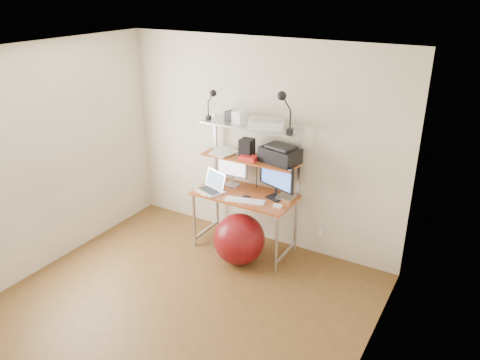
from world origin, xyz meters
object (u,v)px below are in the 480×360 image
object	(u,v)px
monitor_silver	(232,167)
laptop	(212,187)
monitor_black	(276,177)
exercise_ball	(239,239)
printer	(280,154)

from	to	relation	value
monitor_silver	laptop	world-z (taller)	monitor_silver
laptop	monitor_black	bearing A→B (deg)	34.47
monitor_black	exercise_ball	world-z (taller)	monitor_black
monitor_silver	monitor_black	xyz separation A→B (m)	(0.63, -0.07, 0.02)
monitor_black	printer	size ratio (longest dim) A/B	1.07
laptop	printer	world-z (taller)	printer
printer	exercise_ball	distance (m)	1.09
laptop	exercise_ball	bearing A→B (deg)	-0.90
monitor_black	printer	world-z (taller)	printer
exercise_ball	monitor_black	bearing A→B (deg)	54.16
printer	monitor_silver	bearing A→B (deg)	-166.25
printer	exercise_ball	bearing A→B (deg)	-108.00
monitor_silver	laptop	bearing A→B (deg)	-114.87
laptop	exercise_ball	distance (m)	0.71
monitor_silver	monitor_black	distance (m)	0.63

